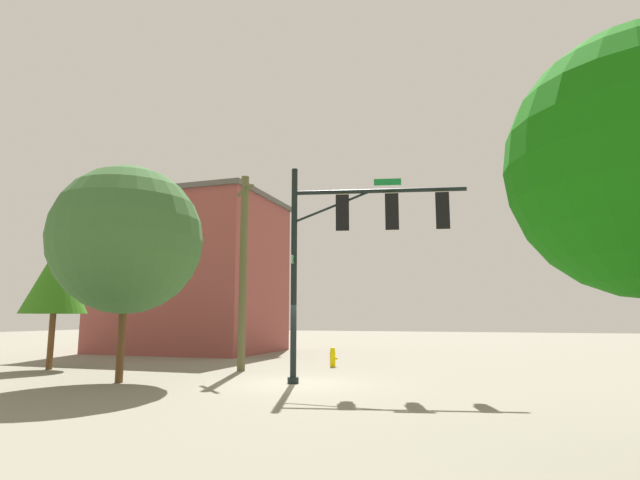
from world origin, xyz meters
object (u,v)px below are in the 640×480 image
signal_pole_assembly (360,230)px  utility_pole (243,268)px  tree_far (56,279)px  fire_hydrant (333,357)px  brick_building (193,274)px  tree_near (127,240)px

signal_pole_assembly → utility_pole: 6.07m
tree_far → fire_hydrant: bearing=23.5°
signal_pole_assembly → fire_hydrant: (-2.53, 5.17, -4.55)m
fire_hydrant → tree_far: bearing=-156.5°
tree_far → brick_building: bearing=92.0°
tree_far → tree_near: bearing=-24.6°
tree_near → fire_hydrant: bearing=54.8°
fire_hydrant → brick_building: bearing=150.3°
utility_pole → tree_far: utility_pole is taller
utility_pole → tree_near: bearing=-115.4°
brick_building → utility_pole: bearing=-48.2°
signal_pole_assembly → tree_near: tree_near is taller
signal_pole_assembly → brick_building: bearing=139.8°
fire_hydrant → tree_near: (-5.10, -7.24, 4.31)m
fire_hydrant → tree_far: size_ratio=0.16×
tree_near → brick_building: size_ratio=0.71×
tree_near → brick_building: brick_building is taller
utility_pole → tree_far: 7.98m
signal_pole_assembly → utility_pole: size_ratio=0.90×
brick_building → tree_near: bearing=-66.2°
fire_hydrant → tree_far: 12.13m
tree_near → tree_far: tree_near is taller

